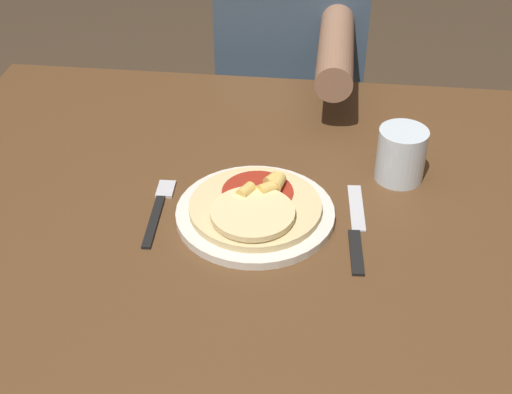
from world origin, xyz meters
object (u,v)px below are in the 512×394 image
object	(u,v)px
pizza	(256,206)
fork	(159,208)
drinking_glass	(401,155)
person_diner	(293,69)
plate	(256,214)
dining_table	(256,258)
knife	(356,229)

from	to	relation	value
pizza	fork	size ratio (longest dim) A/B	1.19
drinking_glass	person_diner	bearing A→B (deg)	112.41
drinking_glass	person_diner	distance (m)	0.58
plate	drinking_glass	distance (m)	0.27
fork	person_diner	bearing A→B (deg)	75.71
dining_table	plate	xyz separation A→B (m)	(0.00, -0.01, 0.11)
fork	person_diner	world-z (taller)	person_diner
drinking_glass	plate	bearing A→B (deg)	-148.87
dining_table	knife	xyz separation A→B (m)	(0.16, -0.03, 0.10)
person_diner	drinking_glass	bearing A→B (deg)	-67.59
dining_table	fork	xyz separation A→B (m)	(-0.16, -0.01, 0.10)
dining_table	fork	world-z (taller)	fork
plate	knife	distance (m)	0.16
plate	fork	xyz separation A→B (m)	(-0.16, 0.00, -0.00)
pizza	knife	size ratio (longest dim) A/B	0.95
knife	person_diner	size ratio (longest dim) A/B	0.19
dining_table	person_diner	size ratio (longest dim) A/B	1.05
plate	pizza	size ratio (longest dim) A/B	1.20
dining_table	fork	size ratio (longest dim) A/B	6.81
person_diner	fork	bearing A→B (deg)	-104.29
fork	knife	bearing A→B (deg)	-3.17
knife	person_diner	bearing A→B (deg)	102.23
pizza	person_diner	world-z (taller)	person_diner
dining_table	knife	world-z (taller)	knife
knife	pizza	bearing A→B (deg)	176.19
plate	pizza	world-z (taller)	pizza
plate	pizza	distance (m)	0.02
person_diner	dining_table	bearing A→B (deg)	-91.04
plate	drinking_glass	size ratio (longest dim) A/B	2.71
plate	person_diner	bearing A→B (deg)	89.08
knife	drinking_glass	distance (m)	0.17
pizza	fork	world-z (taller)	pizza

